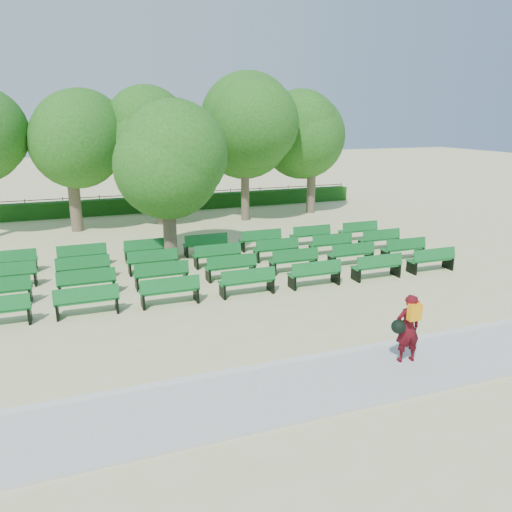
# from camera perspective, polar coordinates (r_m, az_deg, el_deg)

# --- Properties ---
(ground) EXTENTS (120.00, 120.00, 0.00)m
(ground) POSITION_cam_1_polar(r_m,az_deg,el_deg) (17.35, -4.36, -2.98)
(ground) COLOR #CEC789
(paving) EXTENTS (30.00, 2.20, 0.06)m
(paving) POSITION_cam_1_polar(r_m,az_deg,el_deg) (11.01, 6.72, -14.51)
(paving) COLOR #B6B6B1
(paving) RESTS_ON ground
(curb) EXTENTS (30.00, 0.12, 0.10)m
(curb) POSITION_cam_1_polar(r_m,az_deg,el_deg) (11.90, 4.18, -11.86)
(curb) COLOR silver
(curb) RESTS_ON ground
(hedge) EXTENTS (26.00, 0.70, 0.90)m
(hedge) POSITION_cam_1_polar(r_m,az_deg,el_deg) (30.58, -11.70, 5.82)
(hedge) COLOR #184D13
(hedge) RESTS_ON ground
(fence) EXTENTS (26.00, 0.10, 1.02)m
(fence) POSITION_cam_1_polar(r_m,az_deg,el_deg) (31.05, -11.77, 5.11)
(fence) COLOR black
(fence) RESTS_ON ground
(tree_line) EXTENTS (21.80, 6.80, 7.04)m
(tree_line) POSITION_cam_1_polar(r_m,az_deg,el_deg) (26.78, -10.31, 3.53)
(tree_line) COLOR #27651B
(tree_line) RESTS_ON ground
(bench_array) EXTENTS (1.81, 0.60, 1.13)m
(bench_array) POSITION_cam_1_polar(r_m,az_deg,el_deg) (18.40, -3.76, -1.56)
(bench_array) COLOR #126927
(bench_array) RESTS_ON ground
(tree_among) EXTENTS (4.28, 4.28, 5.97)m
(tree_among) POSITION_cam_1_polar(r_m,az_deg,el_deg) (19.33, -10.20, 10.95)
(tree_among) COLOR brown
(tree_among) RESTS_ON ground
(person) EXTENTS (0.78, 0.49, 1.63)m
(person) POSITION_cam_1_polar(r_m,az_deg,el_deg) (11.99, 16.91, -7.82)
(person) COLOR #490A11
(person) RESTS_ON ground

